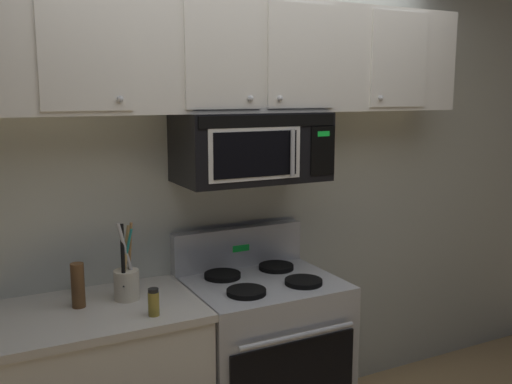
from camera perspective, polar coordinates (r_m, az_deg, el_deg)
back_wall at (r=3.16m, az=-2.49°, el=0.82°), size 5.20×0.10×2.70m
stove_range at (r=3.11m, az=0.58°, el=-16.40°), size 0.76×0.69×1.12m
over_range_microwave at (r=2.91m, az=-0.46°, el=4.52°), size 0.76×0.43×0.35m
upper_cabinets at (r=2.93m, az=-0.75°, el=13.36°), size 2.50×0.36×0.55m
utensil_crock_cream at (r=2.73m, az=-12.82°, el=-8.53°), size 0.12×0.12×0.37m
salt_shaker at (r=2.87m, az=-17.43°, el=-8.68°), size 0.04×0.04×0.11m
pepper_mill at (r=2.69m, az=-17.39°, el=-8.90°), size 0.06×0.06×0.20m
spice_jar at (r=2.53m, az=-10.20°, el=-10.80°), size 0.05×0.05×0.12m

